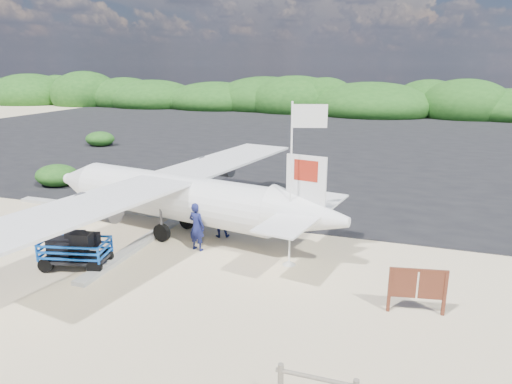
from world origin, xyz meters
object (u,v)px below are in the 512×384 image
(flagpole, at_px, (289,264))
(crew_a, at_px, (197,226))
(signboard, at_px, (415,313))
(baggage_cart, at_px, (77,267))
(crew_b, at_px, (220,219))

(flagpole, relative_size, crew_a, 3.03)
(crew_a, bearing_deg, signboard, 178.85)
(baggage_cart, distance_m, crew_a, 4.39)
(flagpole, bearing_deg, signboard, -25.68)
(crew_a, bearing_deg, crew_b, -86.31)
(signboard, distance_m, crew_a, 8.21)
(baggage_cart, bearing_deg, signboard, -9.98)
(flagpole, distance_m, crew_b, 3.84)
(baggage_cart, relative_size, crew_b, 1.59)
(baggage_cart, bearing_deg, crew_b, 37.42)
(signboard, bearing_deg, baggage_cart, 172.78)
(baggage_cart, xyz_separation_m, crew_a, (3.29, 2.74, 0.94))
(baggage_cart, xyz_separation_m, crew_b, (3.60, 4.31, 0.75))
(baggage_cart, xyz_separation_m, signboard, (11.14, 0.53, 0.00))
(flagpole, xyz_separation_m, crew_a, (-3.64, 0.19, 0.94))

